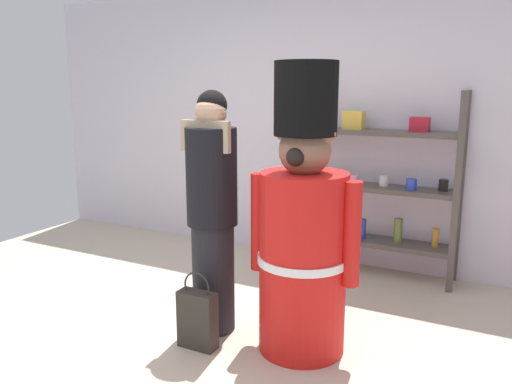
# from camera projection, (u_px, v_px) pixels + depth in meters

# --- Properties ---
(ground_plane) EXTENTS (6.40, 6.40, 0.00)m
(ground_plane) POSITION_uv_depth(u_px,v_px,m) (191.00, 356.00, 3.17)
(ground_plane) COLOR beige
(back_wall) EXTENTS (6.40, 0.12, 2.60)m
(back_wall) POSITION_uv_depth(u_px,v_px,m) (319.00, 125.00, 4.82)
(back_wall) COLOR silver
(back_wall) RESTS_ON ground_plane
(merchandise_shelf) EXTENTS (1.29, 0.35, 1.63)m
(merchandise_shelf) POSITION_uv_depth(u_px,v_px,m) (381.00, 184.00, 4.42)
(merchandise_shelf) COLOR #4C4742
(merchandise_shelf) RESTS_ON ground_plane
(teddy_bear_guard) EXTENTS (0.72, 0.57, 1.80)m
(teddy_bear_guard) POSITION_uv_depth(u_px,v_px,m) (303.00, 233.00, 3.12)
(teddy_bear_guard) COLOR red
(teddy_bear_guard) RESTS_ON ground_plane
(person_shopper) EXTENTS (0.36, 0.34, 1.64)m
(person_shopper) POSITION_uv_depth(u_px,v_px,m) (212.00, 210.00, 3.37)
(person_shopper) COLOR black
(person_shopper) RESTS_ON ground_plane
(shopping_bag) EXTENTS (0.25, 0.11, 0.51)m
(shopping_bag) POSITION_uv_depth(u_px,v_px,m) (197.00, 319.00, 3.24)
(shopping_bag) COLOR #332D28
(shopping_bag) RESTS_ON ground_plane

